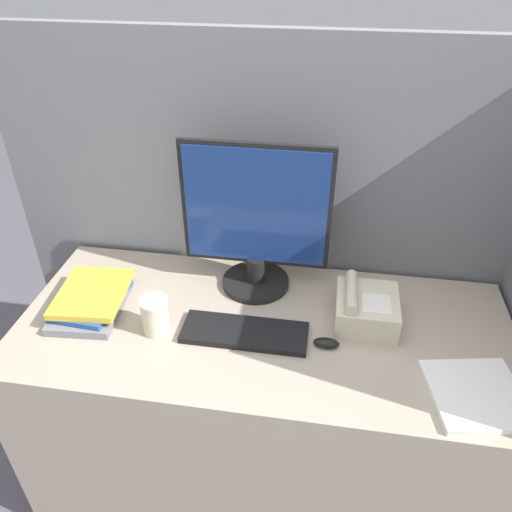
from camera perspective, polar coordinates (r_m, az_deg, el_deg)
The scene contains 9 objects.
cubicle_panel_rear at distance 1.83m, azimuth 2.55°, elevation -0.09°, with size 1.92×0.04×1.56m.
desk at distance 1.83m, azimuth 0.75°, elevation -16.95°, with size 1.52×0.66×0.77m.
monitor at distance 1.58m, azimuth -0.03°, elevation 3.61°, with size 0.47×0.23×0.51m.
keyboard at distance 1.51m, azimuth -1.29°, elevation -8.74°, with size 0.38×0.13×0.02m.
mouse at distance 1.49m, azimuth 8.03°, elevation -9.80°, with size 0.08×0.04×0.03m.
coffee_cup at distance 1.52m, azimuth -11.43°, elevation -6.69°, with size 0.08×0.08×0.12m.
book_stack at distance 1.67m, azimuth -18.29°, elevation -4.83°, with size 0.23×0.29×0.07m.
desk_telephone at distance 1.57m, azimuth 12.40°, elevation -5.86°, with size 0.19×0.20×0.13m.
paper_pile at distance 1.47m, azimuth 23.89°, elevation -14.27°, with size 0.28×0.28×0.02m.
Camera 1 is at (0.16, -0.80, 1.81)m, focal length 35.00 mm.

